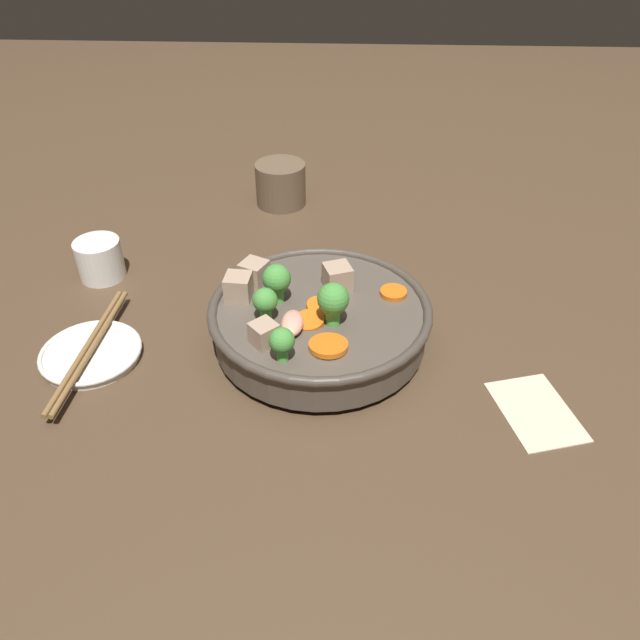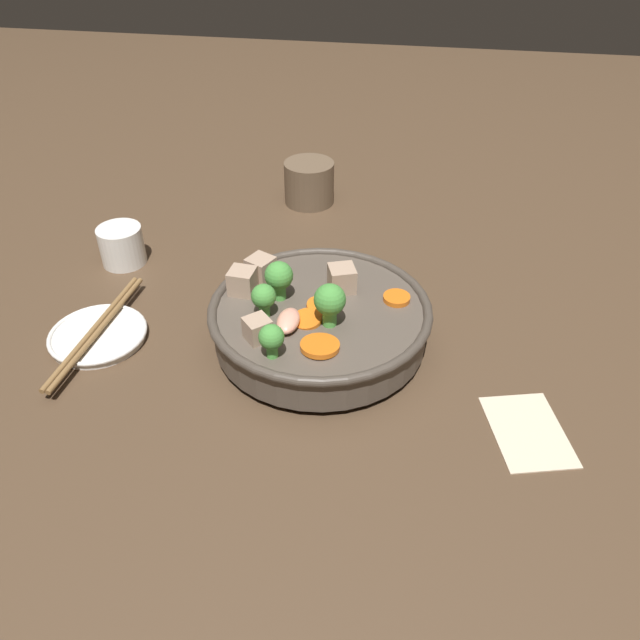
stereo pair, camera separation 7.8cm
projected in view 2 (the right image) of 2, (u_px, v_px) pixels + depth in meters
name	position (u px, v px, depth m)	size (l,w,h in m)	color
ground_plane	(320.00, 343.00, 0.80)	(3.00, 3.00, 0.00)	#4C3826
stirfry_bowl	(319.00, 318.00, 0.78)	(0.28, 0.28, 0.11)	#51473D
side_saucer	(98.00, 335.00, 0.80)	(0.13, 0.13, 0.01)	white
tea_cup	(122.00, 245.00, 0.94)	(0.07, 0.07, 0.06)	white
dark_mug	(309.00, 182.00, 1.09)	(0.11, 0.09, 0.07)	brown
napkin	(528.00, 431.00, 0.68)	(0.13, 0.10, 0.00)	beige
chopsticks_pair	(96.00, 330.00, 0.80)	(0.24, 0.03, 0.01)	olive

